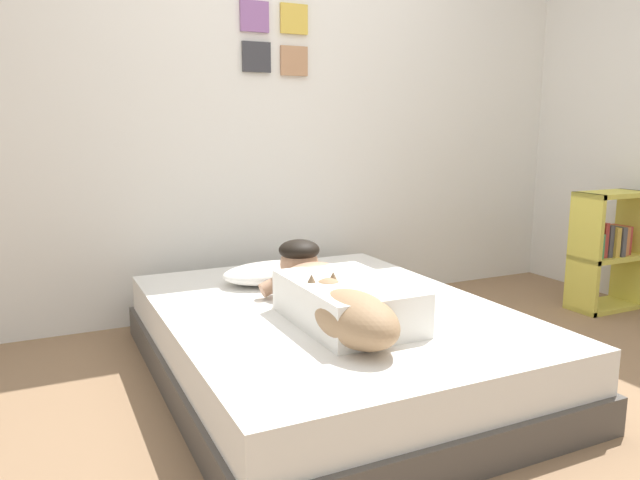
{
  "coord_description": "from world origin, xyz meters",
  "views": [
    {
      "loc": [
        -1.38,
        -1.97,
        1.14
      ],
      "look_at": [
        -0.09,
        0.71,
        0.58
      ],
      "focal_mm": 33.78,
      "sensor_mm": 36.0,
      "label": 1
    }
  ],
  "objects_px": {
    "pillow": "(271,273)",
    "bookshelf": "(607,249)",
    "bed": "(328,341)",
    "dog": "(351,315)",
    "cell_phone": "(305,299)",
    "person_lying": "(332,290)",
    "coffee_cup": "(327,273)"
  },
  "relations": [
    {
      "from": "pillow",
      "to": "bookshelf",
      "type": "distance_m",
      "value": 2.16
    },
    {
      "from": "pillow",
      "to": "bookshelf",
      "type": "height_order",
      "value": "bookshelf"
    },
    {
      "from": "bed",
      "to": "dog",
      "type": "height_order",
      "value": "dog"
    },
    {
      "from": "pillow",
      "to": "dog",
      "type": "distance_m",
      "value": 0.96
    },
    {
      "from": "bed",
      "to": "bookshelf",
      "type": "bearing_deg",
      "value": 5.14
    },
    {
      "from": "cell_phone",
      "to": "bookshelf",
      "type": "xyz_separation_m",
      "value": [
        2.11,
        0.05,
        0.05
      ]
    },
    {
      "from": "pillow",
      "to": "person_lying",
      "type": "relative_size",
      "value": 0.57
    },
    {
      "from": "dog",
      "to": "bookshelf",
      "type": "distance_m",
      "value": 2.27
    },
    {
      "from": "pillow",
      "to": "bookshelf",
      "type": "xyz_separation_m",
      "value": [
        2.14,
        -0.32,
        0.0
      ]
    },
    {
      "from": "person_lying",
      "to": "dog",
      "type": "distance_m",
      "value": 0.35
    },
    {
      "from": "bed",
      "to": "cell_phone",
      "type": "distance_m",
      "value": 0.23
    },
    {
      "from": "pillow",
      "to": "bookshelf",
      "type": "relative_size",
      "value": 0.69
    },
    {
      "from": "person_lying",
      "to": "cell_phone",
      "type": "bearing_deg",
      "value": 95.45
    },
    {
      "from": "person_lying",
      "to": "coffee_cup",
      "type": "height_order",
      "value": "person_lying"
    },
    {
      "from": "dog",
      "to": "cell_phone",
      "type": "distance_m",
      "value": 0.59
    },
    {
      "from": "person_lying",
      "to": "pillow",
      "type": "bearing_deg",
      "value": 94.49
    },
    {
      "from": "bed",
      "to": "dog",
      "type": "xyz_separation_m",
      "value": [
        -0.13,
        -0.45,
        0.27
      ]
    },
    {
      "from": "bed",
      "to": "coffee_cup",
      "type": "relative_size",
      "value": 15.9
    },
    {
      "from": "bed",
      "to": "cell_phone",
      "type": "relative_size",
      "value": 14.19
    },
    {
      "from": "person_lying",
      "to": "bookshelf",
      "type": "height_order",
      "value": "bookshelf"
    },
    {
      "from": "bed",
      "to": "cell_phone",
      "type": "bearing_deg",
      "value": 114.08
    },
    {
      "from": "coffee_cup",
      "to": "bookshelf",
      "type": "bearing_deg",
      "value": -7.8
    },
    {
      "from": "coffee_cup",
      "to": "cell_phone",
      "type": "distance_m",
      "value": 0.41
    },
    {
      "from": "bed",
      "to": "pillow",
      "type": "relative_size",
      "value": 3.82
    },
    {
      "from": "pillow",
      "to": "coffee_cup",
      "type": "bearing_deg",
      "value": -13.44
    },
    {
      "from": "bed",
      "to": "pillow",
      "type": "xyz_separation_m",
      "value": [
        -0.08,
        0.51,
        0.22
      ]
    },
    {
      "from": "bookshelf",
      "to": "bed",
      "type": "bearing_deg",
      "value": -174.86
    },
    {
      "from": "dog",
      "to": "person_lying",
      "type": "bearing_deg",
      "value": 74.83
    },
    {
      "from": "person_lying",
      "to": "dog",
      "type": "height_order",
      "value": "person_lying"
    },
    {
      "from": "person_lying",
      "to": "cell_phone",
      "type": "distance_m",
      "value": 0.26
    },
    {
      "from": "bed",
      "to": "person_lying",
      "type": "bearing_deg",
      "value": -107.8
    },
    {
      "from": "dog",
      "to": "coffee_cup",
      "type": "relative_size",
      "value": 4.6
    }
  ]
}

